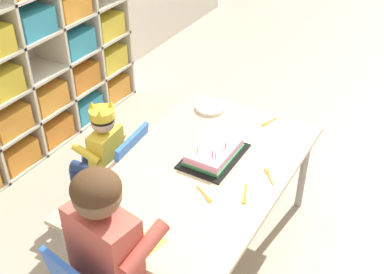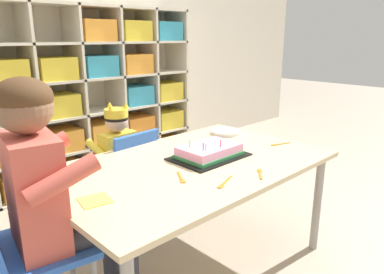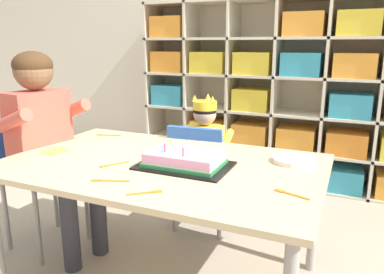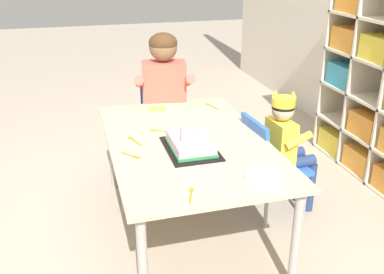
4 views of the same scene
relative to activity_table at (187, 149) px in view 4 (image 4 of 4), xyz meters
name	(u,v)px [view 4 (image 4 of 4)]	position (x,y,z in m)	size (l,w,h in m)	color
ground	(187,228)	(0.00, 0.00, -0.53)	(16.00, 16.00, 0.00)	tan
activity_table	(187,149)	(0.00, 0.00, 0.00)	(1.37, 0.86, 0.58)	#D1B789
classroom_chair_blue	(268,161)	(-0.03, 0.52, -0.16)	(0.36, 0.37, 0.65)	blue
child_with_crown	(286,140)	(-0.04, 0.64, -0.04)	(0.31, 0.31, 0.81)	yellow
classroom_chair_adult_side	(165,115)	(-0.79, 0.04, -0.09)	(0.41, 0.42, 0.71)	blue
adult_helper_seated	(165,93)	(-0.67, 0.02, 0.12)	(0.46, 0.44, 1.05)	#D15647
birthday_cake_on_tray	(190,145)	(0.12, -0.01, 0.08)	(0.38, 0.26, 0.10)	black
paper_plate_stack	(265,177)	(0.53, 0.23, 0.06)	(0.18, 0.18, 0.02)	white
paper_napkin_square	(157,109)	(-0.55, -0.06, 0.05)	(0.11, 0.11, 0.00)	#F4DB4C
fork_beside_plate_stack	(211,106)	(-0.51, 0.31, 0.05)	(0.14, 0.05, 0.00)	orange
fork_at_table_front_edge	(191,194)	(0.57, -0.14, 0.05)	(0.13, 0.06, 0.00)	orange
fork_scattered_mid_table	(160,131)	(-0.17, -0.12, 0.05)	(0.08, 0.12, 0.00)	orange
fork_by_napkin	(134,140)	(-0.07, -0.29, 0.05)	(0.14, 0.06, 0.00)	orange
fork_near_cake_tray	(132,156)	(0.12, -0.33, 0.05)	(0.10, 0.09, 0.00)	orange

